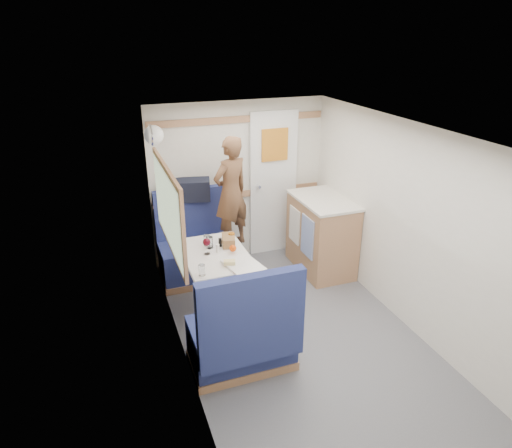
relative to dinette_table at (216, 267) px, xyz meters
name	(u,v)px	position (x,y,z in m)	size (l,w,h in m)	color
floor	(317,361)	(0.65, -1.00, -0.57)	(4.50, 4.50, 0.00)	#515156
ceiling	(331,142)	(0.65, -1.00, 1.43)	(4.50, 4.50, 0.00)	silver
wall_back	(239,182)	(0.65, 1.25, 0.43)	(2.20, 0.02, 2.00)	silver
wall_left	(191,287)	(-0.45, -1.00, 0.43)	(0.02, 4.50, 2.00)	silver
wall_right	(433,243)	(1.75, -1.00, 0.43)	(0.02, 4.50, 2.00)	silver
oak_trim_low	(240,194)	(0.65, 1.23, 0.28)	(2.15, 0.02, 0.08)	#996C45
oak_trim_high	(238,119)	(0.65, 1.23, 1.21)	(2.15, 0.02, 0.08)	#996C45
side_window	(168,209)	(-0.43, 0.00, 0.68)	(0.04, 1.30, 0.72)	#96A58C
rear_door	(273,181)	(1.10, 1.22, 0.41)	(0.62, 0.12, 1.86)	white
dinette_table	(216,267)	(0.00, 0.00, 0.00)	(0.62, 0.92, 0.72)	white
bench_far	(198,254)	(0.00, 0.86, -0.27)	(0.90, 0.59, 1.05)	navy
bench_near	(243,340)	(0.00, -0.86, -0.27)	(0.90, 0.59, 1.05)	navy
ledge	(190,201)	(0.00, 1.12, 0.31)	(0.90, 0.14, 0.04)	#996C45
dome_light	(154,135)	(-0.39, 0.85, 1.18)	(0.20, 0.20, 0.20)	white
galley_counter	(321,234)	(1.47, 0.55, -0.10)	(0.57, 0.92, 0.92)	#996C45
person	(231,193)	(0.38, 0.68, 0.52)	(0.46, 0.30, 1.27)	brown
duffel_bag	(188,190)	(-0.02, 1.12, 0.46)	(0.51, 0.24, 0.24)	black
tray	(243,265)	(0.18, -0.34, 0.16)	(0.29, 0.38, 0.02)	white
orange_fruit	(233,248)	(0.17, -0.05, 0.21)	(0.07, 0.07, 0.07)	orange
cheese_block	(229,262)	(0.06, -0.29, 0.19)	(0.11, 0.06, 0.04)	#D3CB7A
wine_glass	(207,243)	(-0.08, 0.02, 0.28)	(0.08, 0.08, 0.17)	white
tumbler_left	(202,270)	(-0.23, -0.38, 0.21)	(0.06, 0.06, 0.10)	white
tumbler_mid	(207,240)	(-0.03, 0.21, 0.21)	(0.07, 0.07, 0.11)	white
tumbler_right	(209,242)	(-0.02, 0.14, 0.21)	(0.07, 0.07, 0.12)	white
beer_glass	(232,238)	(0.22, 0.19, 0.21)	(0.07, 0.07, 0.10)	#935315
pepper_grinder	(220,242)	(0.09, 0.14, 0.20)	(0.03, 0.03, 0.09)	black
salt_grinder	(218,248)	(0.03, 0.02, 0.20)	(0.04, 0.04, 0.09)	white
bread_loaf	(228,240)	(0.18, 0.15, 0.20)	(0.12, 0.23, 0.10)	brown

